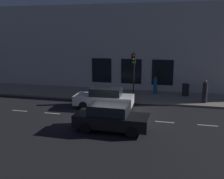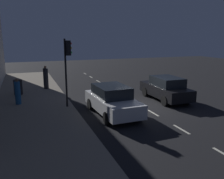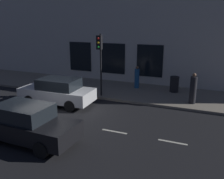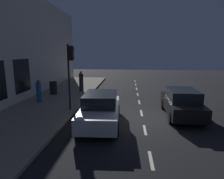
# 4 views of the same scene
# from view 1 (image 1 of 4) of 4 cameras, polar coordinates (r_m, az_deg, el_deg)

# --- Properties ---
(ground_plane) EXTENTS (60.00, 60.00, 0.00)m
(ground_plane) POSITION_cam_1_polar(r_m,az_deg,el_deg) (17.37, -0.49, -6.27)
(ground_plane) COLOR black
(sidewalk) EXTENTS (4.50, 32.00, 0.15)m
(sidewalk) POSITION_cam_1_polar(r_m,az_deg,el_deg) (23.22, 3.28, -1.32)
(sidewalk) COLOR gray
(sidewalk) RESTS_ON ground
(building_facade) EXTENTS (0.65, 32.00, 8.26)m
(building_facade) POSITION_cam_1_polar(r_m,az_deg,el_deg) (25.13, 4.46, 9.04)
(building_facade) COLOR beige
(building_facade) RESTS_ON ground
(lane_centre_line) EXTENTS (0.12, 27.20, 0.01)m
(lane_centre_line) POSITION_cam_1_polar(r_m,az_deg,el_deg) (17.16, 2.77, -6.50)
(lane_centre_line) COLOR beige
(lane_centre_line) RESTS_ON ground
(traffic_light) EXTENTS (0.45, 0.32, 3.94)m
(traffic_light) POSITION_cam_1_polar(r_m,az_deg,el_deg) (20.60, 4.78, 5.27)
(traffic_light) COLOR black
(traffic_light) RESTS_ON sidewalk
(parked_car_0) EXTENTS (2.04, 4.44, 1.58)m
(parked_car_0) POSITION_cam_1_polar(r_m,az_deg,el_deg) (19.44, -1.66, -1.82)
(parked_car_0) COLOR silver
(parked_car_0) RESTS_ON ground
(parked_car_1) EXTENTS (1.91, 4.29, 1.58)m
(parked_car_1) POSITION_cam_1_polar(r_m,az_deg,el_deg) (14.92, -0.22, -6.21)
(parked_car_1) COLOR black
(parked_car_1) RESTS_ON ground
(pedestrian_0) EXTENTS (0.35, 0.35, 1.59)m
(pedestrian_0) POSITION_cam_1_polar(r_m,az_deg,el_deg) (23.56, 9.51, 0.75)
(pedestrian_0) COLOR #1E5189
(pedestrian_0) RESTS_ON sidewalk
(pedestrian_1) EXTENTS (0.50, 0.50, 1.81)m
(pedestrian_1) POSITION_cam_1_polar(r_m,az_deg,el_deg) (21.63, 19.81, -0.58)
(pedestrian_1) COLOR #232328
(pedestrian_1) RESTS_ON sidewalk
(trash_bin) EXTENTS (0.62, 0.62, 1.06)m
(trash_bin) POSITION_cam_1_polar(r_m,az_deg,el_deg) (23.59, 15.93, -0.05)
(trash_bin) COLOR black
(trash_bin) RESTS_ON sidewalk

